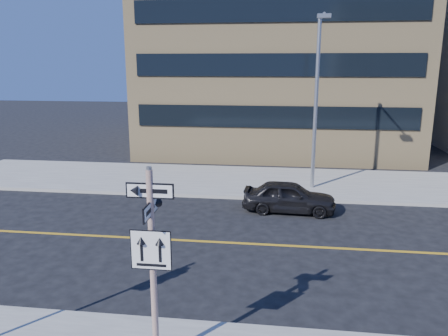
# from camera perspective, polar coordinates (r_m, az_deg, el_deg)

# --- Properties ---
(ground) EXTENTS (120.00, 120.00, 0.00)m
(ground) POSITION_cam_1_polar(r_m,az_deg,el_deg) (11.94, -5.31, -17.02)
(ground) COLOR black
(ground) RESTS_ON ground
(sign_pole) EXTENTS (0.92, 0.92, 4.06)m
(sign_pole) POSITION_cam_1_polar(r_m,az_deg,el_deg) (8.66, -9.34, -11.34)
(sign_pole) COLOR beige
(sign_pole) RESTS_ON near_sidewalk
(parked_car_a) EXTENTS (1.74, 3.91, 1.31)m
(parked_car_a) POSITION_cam_1_polar(r_m,az_deg,el_deg) (18.45, 8.50, -3.71)
(parked_car_a) COLOR black
(parked_car_a) RESTS_ON ground
(streetlight_a) EXTENTS (0.55, 2.25, 8.00)m
(streetlight_a) POSITION_cam_1_polar(r_m,az_deg,el_deg) (20.89, 12.03, 9.60)
(streetlight_a) COLOR gray
(streetlight_a) RESTS_ON far_sidewalk
(building_brick) EXTENTS (18.00, 18.00, 18.00)m
(building_brick) POSITION_cam_1_polar(r_m,az_deg,el_deg) (35.16, 7.12, 18.14)
(building_brick) COLOR tan
(building_brick) RESTS_ON ground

